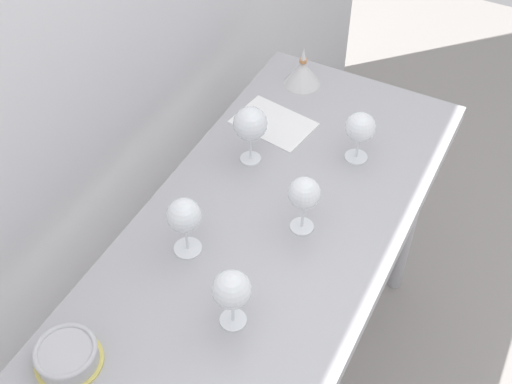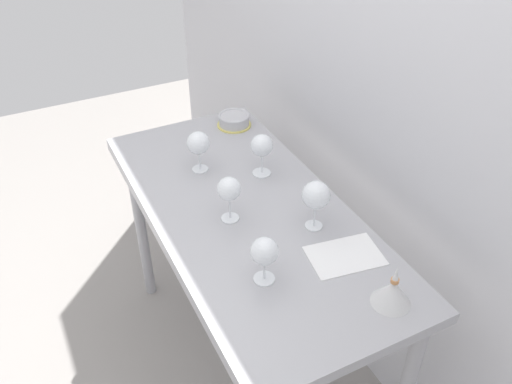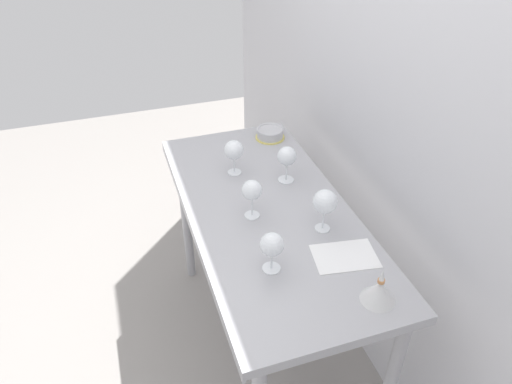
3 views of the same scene
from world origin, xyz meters
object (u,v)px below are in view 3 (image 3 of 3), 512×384
object	(u,v)px
wine_glass_near_center	(252,191)
decanter_funnel	(379,291)
wine_glass_near_right	(272,245)
wine_glass_near_left	(234,151)
tasting_sheet_upper	(345,256)
wine_glass_far_left	(287,157)
wine_glass_far_right	(325,202)
tasting_bowl	(270,133)

from	to	relation	value
wine_glass_near_center	decanter_funnel	size ratio (longest dim) A/B	1.25
wine_glass_near_right	decanter_funnel	distance (m)	0.38
wine_glass_near_left	tasting_sheet_upper	xyz separation A→B (m)	(0.66, 0.23, -0.11)
wine_glass_far_left	decanter_funnel	xyz separation A→B (m)	(0.75, 0.03, -0.08)
wine_glass_far_left	wine_glass_near_right	bearing A→B (deg)	-26.45
wine_glass_far_right	decanter_funnel	world-z (taller)	wine_glass_far_right
wine_glass_near_right	tasting_sheet_upper	size ratio (longest dim) A/B	0.68
wine_glass_far_right	wine_glass_near_left	world-z (taller)	wine_glass_far_right
wine_glass_far_left	wine_glass_near_center	world-z (taller)	same
decanter_funnel	tasting_bowl	bearing A→B (deg)	178.38
tasting_bowl	wine_glass_near_right	bearing A→B (deg)	-19.40
wine_glass_far_left	wine_glass_near_center	size ratio (longest dim) A/B	1.00
tasting_sheet_upper	decanter_funnel	bearing A→B (deg)	10.95
tasting_bowl	wine_glass_near_center	bearing A→B (deg)	-26.10
tasting_sheet_upper	wine_glass_near_center	bearing A→B (deg)	-134.55
wine_glass_near_center	wine_glass_far_right	world-z (taller)	wine_glass_far_right
wine_glass_near_left	tasting_sheet_upper	bearing A→B (deg)	18.79
wine_glass_near_left	tasting_sheet_upper	distance (m)	0.71
wine_glass_far_left	wine_glass_far_right	distance (m)	0.36
tasting_bowl	tasting_sheet_upper	bearing A→B (deg)	-2.48
wine_glass_far_left	decanter_funnel	distance (m)	0.76
wine_glass_far_left	wine_glass_near_center	xyz separation A→B (m)	(0.20, -0.22, 0.00)
wine_glass_near_center	wine_glass_near_left	bearing A→B (deg)	176.24
wine_glass_far_right	tasting_sheet_upper	bearing A→B (deg)	3.71
wine_glass_near_center	wine_glass_far_right	size ratio (longest dim) A/B	0.94
wine_glass_near_center	wine_glass_far_left	bearing A→B (deg)	131.37
wine_glass_far_left	wine_glass_far_right	world-z (taller)	wine_glass_far_right
wine_glass_far_left	decanter_funnel	world-z (taller)	wine_glass_far_left
tasting_sheet_upper	decanter_funnel	size ratio (longest dim) A/B	1.71
wine_glass_near_right	wine_glass_near_left	bearing A→B (deg)	175.54
tasting_sheet_upper	tasting_bowl	size ratio (longest dim) A/B	1.54
wine_glass_far_right	tasting_bowl	bearing A→B (deg)	176.12
tasting_sheet_upper	wine_glass_near_left	bearing A→B (deg)	-152.22
decanter_funnel	wine_glass_near_left	bearing A→B (deg)	-165.20
wine_glass_near_right	tasting_bowl	size ratio (longest dim) A/B	1.04
decanter_funnel	wine_glass_near_center	bearing A→B (deg)	-155.31
wine_glass_far_left	wine_glass_far_right	bearing A→B (deg)	1.97
wine_glass_near_left	wine_glass_near_center	bearing A→B (deg)	-3.76
wine_glass_far_left	tasting_sheet_upper	bearing A→B (deg)	2.53
wine_glass_near_center	decanter_funnel	xyz separation A→B (m)	(0.55, 0.25, -0.08)
wine_glass_near_left	tasting_bowl	bearing A→B (deg)	134.09
wine_glass_near_center	tasting_bowl	xyz separation A→B (m)	(-0.59, 0.29, -0.09)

